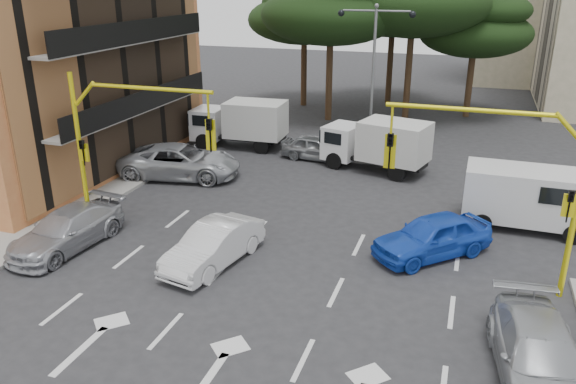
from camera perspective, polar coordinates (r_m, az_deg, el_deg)
name	(u,v)px	position (r m, az deg, el deg)	size (l,w,h in m)	color
ground	(276,282)	(18.36, -1.26, -9.12)	(120.00, 120.00, 0.00)	#28282B
median_strip	(369,147)	(32.70, 8.23, 4.56)	(1.40, 6.00, 0.15)	gray
pine_left_near	(332,4)	(38.09, 4.47, 18.52)	(9.15, 9.15, 10.23)	#382616
pine_left_far	(305,11)	(42.78, 1.74, 17.91)	(8.32, 8.32, 9.30)	#382616
pine_right	(477,25)	(41.00, 18.65, 15.77)	(7.49, 7.49, 8.37)	#382616
pine_back	(395,0)	(44.38, 10.79, 18.58)	(9.15, 9.15, 10.23)	#382616
signal_mast_right	(515,171)	(17.80, 22.08, 2.00)	(5.79, 0.37, 6.00)	yellow
signal_mast_left	(118,133)	(21.54, -16.88, 5.77)	(5.79, 0.37, 6.00)	yellow
street_lamp_center	(374,52)	(31.63, 8.75, 13.89)	(4.16, 0.36, 7.77)	slate
car_white_hatch	(214,245)	(19.29, -7.57, -5.37)	(1.49, 4.28, 1.41)	silver
car_blue_compact	(432,236)	(20.30, 14.45, -4.36)	(1.77, 4.39, 1.50)	blue
car_silver_wagon	(67,230)	(21.79, -21.56, -3.59)	(1.93, 4.74, 1.38)	#A2A3AA
car_silver_cross_a	(180,161)	(27.88, -10.91, 3.07)	(2.68, 5.81, 1.62)	#AFB1B7
car_silver_cross_b	(317,148)	(30.21, 2.93, 4.51)	(1.53, 3.81, 1.30)	gray
car_silver_parked	(539,357)	(15.23, 24.18, -15.04)	(2.00, 4.91, 1.43)	#A3A5AB
van_white	(529,198)	(23.62, 23.27, -0.61)	(2.17, 4.81, 2.40)	silver
box_truck_a	(240,124)	(32.52, -4.94, 6.91)	(2.29, 5.45, 2.68)	silver
box_truck_b	(376,145)	(28.64, 8.92, 4.73)	(2.24, 5.34, 2.63)	white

